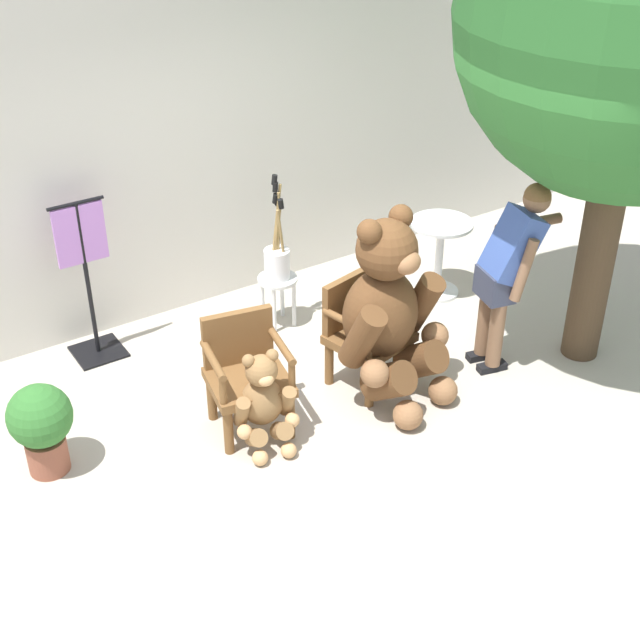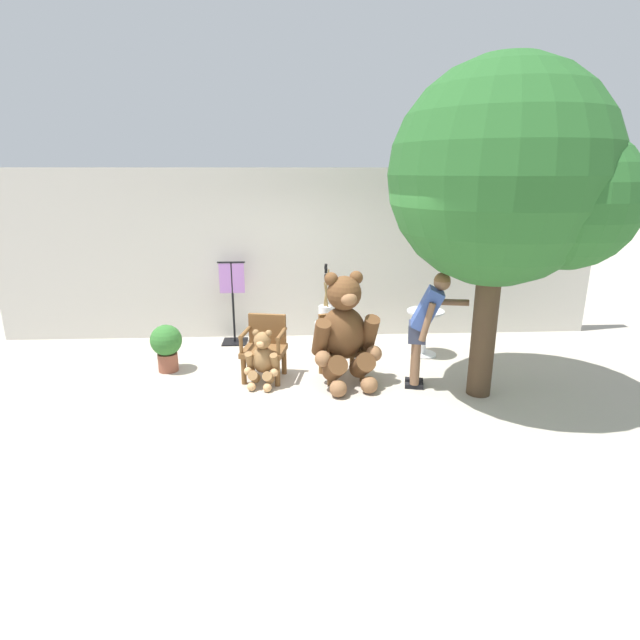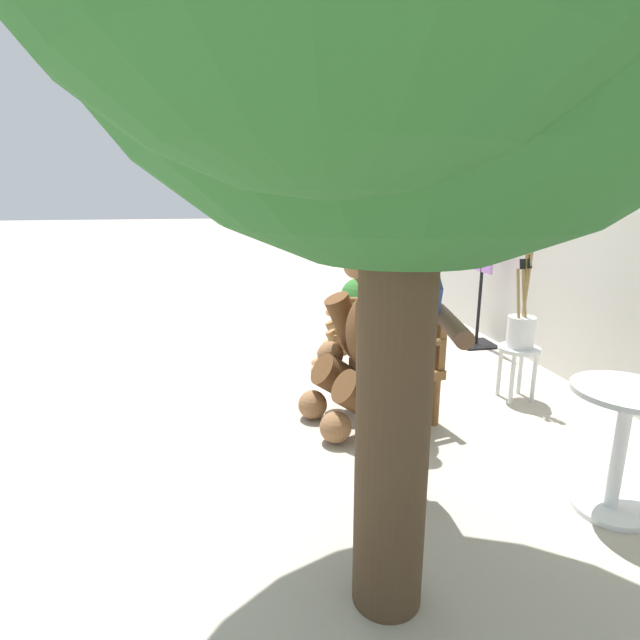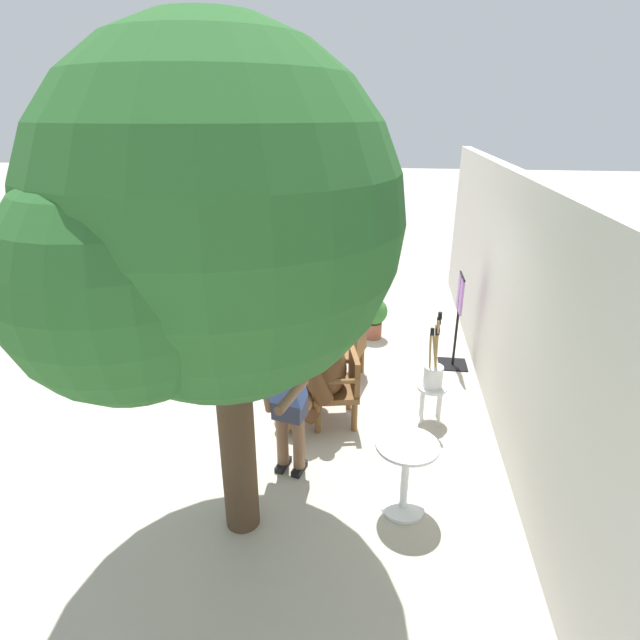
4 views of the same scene
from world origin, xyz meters
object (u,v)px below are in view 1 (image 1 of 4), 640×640
(person_visitor, at_px, (510,263))
(clothing_display_stand, at_px, (87,277))
(wooden_chair_left, at_px, (246,371))
(white_stool, at_px, (278,288))
(brush_bucket, at_px, (277,257))
(potted_plant, at_px, (41,423))
(teddy_bear_small, at_px, (264,402))
(round_side_table, at_px, (440,249))
(wooden_chair_right, at_px, (364,329))
(teddy_bear_large, at_px, (389,311))

(person_visitor, distance_m, clothing_display_stand, 3.30)
(wooden_chair_left, distance_m, white_stool, 1.39)
(wooden_chair_left, distance_m, clothing_display_stand, 1.62)
(clothing_display_stand, bearing_deg, brush_bucket, -15.93)
(wooden_chair_left, distance_m, potted_plant, 1.44)
(white_stool, bearing_deg, teddy_bear_small, -124.14)
(brush_bucket, height_order, round_side_table, brush_bucket)
(wooden_chair_left, bearing_deg, person_visitor, -11.14)
(wooden_chair_left, xyz_separation_m, white_stool, (0.89, 1.07, -0.11))
(round_side_table, bearing_deg, white_stool, 167.63)
(teddy_bear_small, xyz_separation_m, brush_bucket, (0.91, 1.35, 0.28))
(wooden_chair_right, xyz_separation_m, white_stool, (-0.14, 1.07, -0.11))
(wooden_chair_left, xyz_separation_m, wooden_chair_right, (1.03, -0.00, 0.00))
(round_side_table, height_order, clothing_display_stand, clothing_display_stand)
(person_visitor, bearing_deg, round_side_table, 75.22)
(teddy_bear_small, bearing_deg, clothing_display_stand, 107.99)
(white_stool, distance_m, brush_bucket, 0.30)
(teddy_bear_large, bearing_deg, round_side_table, 36.84)
(person_visitor, bearing_deg, teddy_bear_large, 171.57)
(wooden_chair_right, distance_m, person_visitor, 1.22)
(person_visitor, distance_m, white_stool, 1.98)
(clothing_display_stand, bearing_deg, round_side_table, -14.14)
(potted_plant, bearing_deg, white_stool, 18.50)
(person_visitor, xyz_separation_m, clothing_display_stand, (-2.69, 1.90, -0.19))
(brush_bucket, xyz_separation_m, potted_plant, (-2.30, -0.77, -0.26))
(teddy_bear_large, bearing_deg, potted_plant, 167.30)
(person_visitor, distance_m, brush_bucket, 1.92)
(clothing_display_stand, bearing_deg, wooden_chair_right, -42.45)
(teddy_bear_large, bearing_deg, teddy_bear_small, -178.88)
(wooden_chair_right, distance_m, potted_plant, 2.46)
(brush_bucket, bearing_deg, teddy_bear_large, -82.64)
(brush_bucket, height_order, clothing_display_stand, brush_bucket)
(brush_bucket, relative_size, clothing_display_stand, 0.68)
(teddy_bear_small, xyz_separation_m, white_stool, (0.91, 1.35, -0.02))
(brush_bucket, bearing_deg, teddy_bear_small, -124.21)
(teddy_bear_small, relative_size, brush_bucket, 0.83)
(teddy_bear_large, distance_m, clothing_display_stand, 2.41)
(person_visitor, xyz_separation_m, white_stool, (-1.20, 1.48, -0.56))
(potted_plant, bearing_deg, teddy_bear_small, -22.65)
(potted_plant, height_order, clothing_display_stand, clothing_display_stand)
(white_stool, relative_size, round_side_table, 0.64)
(brush_bucket, bearing_deg, white_stool, 136.10)
(teddy_bear_large, height_order, clothing_display_stand, teddy_bear_large)
(round_side_table, distance_m, clothing_display_stand, 3.10)
(wooden_chair_left, relative_size, teddy_bear_large, 0.57)
(round_side_table, bearing_deg, wooden_chair_left, -162.92)
(brush_bucket, distance_m, clothing_display_stand, 1.55)
(white_stool, height_order, round_side_table, round_side_table)
(person_visitor, bearing_deg, white_stool, 129.06)
(potted_plant, bearing_deg, round_side_table, 6.60)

